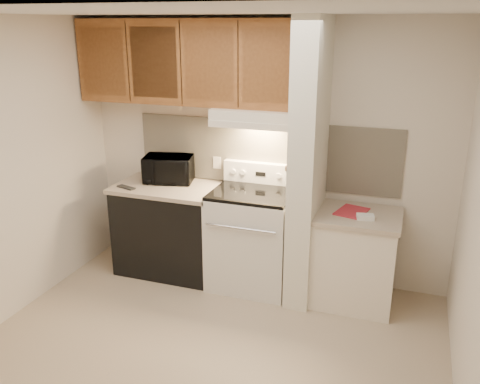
% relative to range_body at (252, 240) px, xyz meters
% --- Properties ---
extents(floor, '(3.60, 3.60, 0.00)m').
position_rel_range_body_xyz_m(floor, '(0.00, -1.16, -0.46)').
color(floor, tan).
rests_on(floor, ground).
extents(ceiling, '(3.60, 3.60, 0.00)m').
position_rel_range_body_xyz_m(ceiling, '(0.00, -1.16, 2.04)').
color(ceiling, white).
rests_on(ceiling, wall_back).
extents(wall_back, '(3.60, 2.50, 0.02)m').
position_rel_range_body_xyz_m(wall_back, '(0.00, 0.34, 0.79)').
color(wall_back, beige).
rests_on(wall_back, floor).
extents(backsplash, '(2.60, 0.02, 0.63)m').
position_rel_range_body_xyz_m(backsplash, '(0.00, 0.33, 0.78)').
color(backsplash, beige).
rests_on(backsplash, wall_back).
extents(range_body, '(0.76, 0.65, 0.92)m').
position_rel_range_body_xyz_m(range_body, '(0.00, 0.00, 0.00)').
color(range_body, silver).
rests_on(range_body, floor).
extents(oven_window, '(0.50, 0.01, 0.30)m').
position_rel_range_body_xyz_m(oven_window, '(0.00, -0.32, 0.04)').
color(oven_window, black).
rests_on(oven_window, range_body).
extents(oven_handle, '(0.65, 0.02, 0.02)m').
position_rel_range_body_xyz_m(oven_handle, '(0.00, -0.35, 0.26)').
color(oven_handle, silver).
rests_on(oven_handle, range_body).
extents(cooktop, '(0.74, 0.64, 0.03)m').
position_rel_range_body_xyz_m(cooktop, '(0.00, 0.00, 0.48)').
color(cooktop, black).
rests_on(cooktop, range_body).
extents(range_backguard, '(0.76, 0.08, 0.20)m').
position_rel_range_body_xyz_m(range_backguard, '(0.00, 0.28, 0.59)').
color(range_backguard, silver).
rests_on(range_backguard, range_body).
extents(range_display, '(0.10, 0.01, 0.04)m').
position_rel_range_body_xyz_m(range_display, '(0.00, 0.24, 0.59)').
color(range_display, black).
rests_on(range_display, range_backguard).
extents(range_knob_left_outer, '(0.05, 0.02, 0.05)m').
position_rel_range_body_xyz_m(range_knob_left_outer, '(-0.28, 0.24, 0.59)').
color(range_knob_left_outer, silver).
rests_on(range_knob_left_outer, range_backguard).
extents(range_knob_left_inner, '(0.05, 0.02, 0.05)m').
position_rel_range_body_xyz_m(range_knob_left_inner, '(-0.18, 0.24, 0.59)').
color(range_knob_left_inner, silver).
rests_on(range_knob_left_inner, range_backguard).
extents(range_knob_right_inner, '(0.05, 0.02, 0.05)m').
position_rel_range_body_xyz_m(range_knob_right_inner, '(0.18, 0.24, 0.59)').
color(range_knob_right_inner, silver).
rests_on(range_knob_right_inner, range_backguard).
extents(range_knob_right_outer, '(0.05, 0.02, 0.05)m').
position_rel_range_body_xyz_m(range_knob_right_outer, '(0.28, 0.24, 0.59)').
color(range_knob_right_outer, silver).
rests_on(range_knob_right_outer, range_backguard).
extents(dishwasher_front, '(1.00, 0.63, 0.87)m').
position_rel_range_body_xyz_m(dishwasher_front, '(-0.88, 0.01, -0.03)').
color(dishwasher_front, black).
rests_on(dishwasher_front, floor).
extents(left_countertop, '(1.04, 0.67, 0.04)m').
position_rel_range_body_xyz_m(left_countertop, '(-0.88, 0.01, 0.43)').
color(left_countertop, tan).
rests_on(left_countertop, dishwasher_front).
extents(spoon_rest, '(0.21, 0.12, 0.01)m').
position_rel_range_body_xyz_m(spoon_rest, '(-1.23, -0.19, 0.46)').
color(spoon_rest, black).
rests_on(spoon_rest, left_countertop).
extents(teal_jar, '(0.11, 0.11, 0.10)m').
position_rel_range_body_xyz_m(teal_jar, '(-0.83, 0.23, 0.50)').
color(teal_jar, '#206355').
rests_on(teal_jar, left_countertop).
extents(outlet, '(0.08, 0.01, 0.12)m').
position_rel_range_body_xyz_m(outlet, '(-0.48, 0.32, 0.64)').
color(outlet, silver).
rests_on(outlet, backsplash).
extents(microwave, '(0.54, 0.43, 0.26)m').
position_rel_range_body_xyz_m(microwave, '(-0.93, 0.14, 0.58)').
color(microwave, black).
rests_on(microwave, left_countertop).
extents(partition_pillar, '(0.22, 0.70, 2.50)m').
position_rel_range_body_xyz_m(partition_pillar, '(0.51, -0.01, 0.79)').
color(partition_pillar, silver).
rests_on(partition_pillar, floor).
extents(pillar_trim, '(0.01, 0.70, 0.04)m').
position_rel_range_body_xyz_m(pillar_trim, '(0.39, -0.01, 0.84)').
color(pillar_trim, brown).
rests_on(pillar_trim, partition_pillar).
extents(knife_strip, '(0.02, 0.42, 0.04)m').
position_rel_range_body_xyz_m(knife_strip, '(0.39, -0.06, 0.86)').
color(knife_strip, black).
rests_on(knife_strip, partition_pillar).
extents(knife_blade_a, '(0.01, 0.03, 0.16)m').
position_rel_range_body_xyz_m(knife_blade_a, '(0.38, -0.23, 0.76)').
color(knife_blade_a, silver).
rests_on(knife_blade_a, knife_strip).
extents(knife_handle_a, '(0.02, 0.02, 0.10)m').
position_rel_range_body_xyz_m(knife_handle_a, '(0.38, -0.20, 0.91)').
color(knife_handle_a, black).
rests_on(knife_handle_a, knife_strip).
extents(knife_blade_b, '(0.01, 0.04, 0.18)m').
position_rel_range_body_xyz_m(knife_blade_b, '(0.38, -0.14, 0.75)').
color(knife_blade_b, silver).
rests_on(knife_blade_b, knife_strip).
extents(knife_handle_b, '(0.02, 0.02, 0.10)m').
position_rel_range_body_xyz_m(knife_handle_b, '(0.38, -0.13, 0.91)').
color(knife_handle_b, black).
rests_on(knife_handle_b, knife_strip).
extents(knife_blade_c, '(0.01, 0.04, 0.20)m').
position_rel_range_body_xyz_m(knife_blade_c, '(0.38, -0.05, 0.74)').
color(knife_blade_c, silver).
rests_on(knife_blade_c, knife_strip).
extents(knife_handle_c, '(0.02, 0.02, 0.10)m').
position_rel_range_body_xyz_m(knife_handle_c, '(0.38, -0.05, 0.91)').
color(knife_handle_c, black).
rests_on(knife_handle_c, knife_strip).
extents(knife_blade_d, '(0.01, 0.04, 0.16)m').
position_rel_range_body_xyz_m(knife_blade_d, '(0.38, 0.02, 0.76)').
color(knife_blade_d, silver).
rests_on(knife_blade_d, knife_strip).
extents(knife_handle_d, '(0.02, 0.02, 0.10)m').
position_rel_range_body_xyz_m(knife_handle_d, '(0.38, 0.02, 0.91)').
color(knife_handle_d, black).
rests_on(knife_handle_d, knife_strip).
extents(knife_blade_e, '(0.01, 0.04, 0.18)m').
position_rel_range_body_xyz_m(knife_blade_e, '(0.38, 0.10, 0.75)').
color(knife_blade_e, silver).
rests_on(knife_blade_e, knife_strip).
extents(knife_handle_e, '(0.02, 0.02, 0.10)m').
position_rel_range_body_xyz_m(knife_handle_e, '(0.38, 0.11, 0.91)').
color(knife_handle_e, black).
rests_on(knife_handle_e, knife_strip).
extents(oven_mitt, '(0.03, 0.10, 0.24)m').
position_rel_range_body_xyz_m(oven_mitt, '(0.38, 0.17, 0.75)').
color(oven_mitt, slate).
rests_on(oven_mitt, partition_pillar).
extents(right_cab_base, '(0.70, 0.60, 0.81)m').
position_rel_range_body_xyz_m(right_cab_base, '(0.97, -0.01, -0.06)').
color(right_cab_base, silver).
rests_on(right_cab_base, floor).
extents(right_countertop, '(0.74, 0.64, 0.04)m').
position_rel_range_body_xyz_m(right_countertop, '(0.97, -0.01, 0.37)').
color(right_countertop, tan).
rests_on(right_countertop, right_cab_base).
extents(red_folder, '(0.30, 0.36, 0.01)m').
position_rel_range_body_xyz_m(red_folder, '(0.91, 0.03, 0.40)').
color(red_folder, '#B22633').
rests_on(red_folder, right_countertop).
extents(white_box, '(0.16, 0.12, 0.04)m').
position_rel_range_body_xyz_m(white_box, '(1.04, -0.11, 0.41)').
color(white_box, white).
rests_on(white_box, right_countertop).
extents(range_hood, '(0.78, 0.44, 0.15)m').
position_rel_range_body_xyz_m(range_hood, '(0.00, 0.12, 1.17)').
color(range_hood, silver).
rests_on(range_hood, upper_cabinets).
extents(hood_lip, '(0.78, 0.04, 0.06)m').
position_rel_range_body_xyz_m(hood_lip, '(0.00, -0.08, 1.12)').
color(hood_lip, silver).
rests_on(hood_lip, range_hood).
extents(upper_cabinets, '(2.18, 0.33, 0.77)m').
position_rel_range_body_xyz_m(upper_cabinets, '(-0.69, 0.17, 1.62)').
color(upper_cabinets, brown).
rests_on(upper_cabinets, wall_back).
extents(cab_door_a, '(0.46, 0.01, 0.63)m').
position_rel_range_body_xyz_m(cab_door_a, '(-1.51, 0.01, 1.62)').
color(cab_door_a, brown).
rests_on(cab_door_a, upper_cabinets).
extents(cab_gap_a, '(0.01, 0.01, 0.73)m').
position_rel_range_body_xyz_m(cab_gap_a, '(-1.23, 0.01, 1.62)').
color(cab_gap_a, black).
rests_on(cab_gap_a, upper_cabinets).
extents(cab_door_b, '(0.46, 0.01, 0.63)m').
position_rel_range_body_xyz_m(cab_door_b, '(-0.96, 0.01, 1.62)').
color(cab_door_b, brown).
rests_on(cab_door_b, upper_cabinets).
extents(cab_gap_b, '(0.01, 0.01, 0.73)m').
position_rel_range_body_xyz_m(cab_gap_b, '(-0.69, 0.01, 1.62)').
color(cab_gap_b, black).
rests_on(cab_gap_b, upper_cabinets).
extents(cab_door_c, '(0.46, 0.01, 0.63)m').
position_rel_range_body_xyz_m(cab_door_c, '(-0.42, 0.01, 1.62)').
color(cab_door_c, brown).
rests_on(cab_door_c, upper_cabinets).
extents(cab_gap_c, '(0.01, 0.01, 0.73)m').
position_rel_range_body_xyz_m(cab_gap_c, '(-0.14, 0.01, 1.62)').
color(cab_gap_c, black).
rests_on(cab_gap_c, upper_cabinets).
extents(cab_door_d, '(0.46, 0.01, 0.63)m').
position_rel_range_body_xyz_m(cab_door_d, '(0.13, 0.01, 1.62)').
color(cab_door_d, brown).
rests_on(cab_door_d, upper_cabinets).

